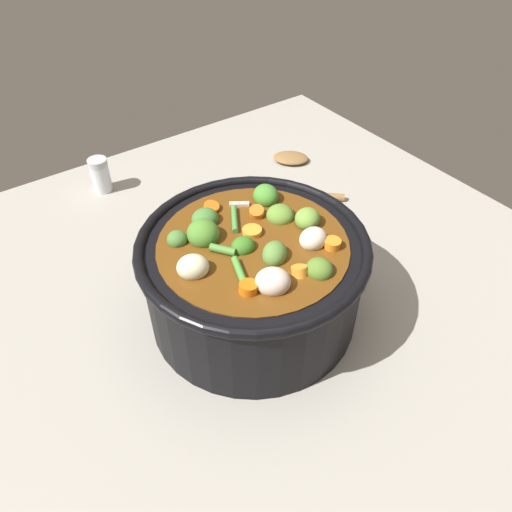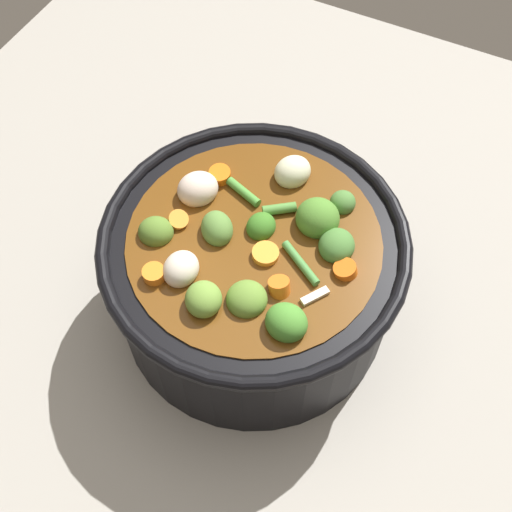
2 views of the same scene
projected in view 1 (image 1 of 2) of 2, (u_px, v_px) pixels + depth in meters
The scene contains 4 objects.
ground_plane at pixel (253, 311), 0.74m from camera, with size 1.10×1.10×0.00m, color #9E998E.
cooking_pot at pixel (253, 276), 0.69m from camera, with size 0.32×0.32×0.16m.
wooden_spoon at pixel (289, 172), 1.01m from camera, with size 0.23×0.22×0.02m.
salt_shaker at pixel (100, 175), 0.95m from camera, with size 0.04×0.04×0.07m.
Camera 1 is at (-0.40, 0.28, 0.56)m, focal length 34.15 mm.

